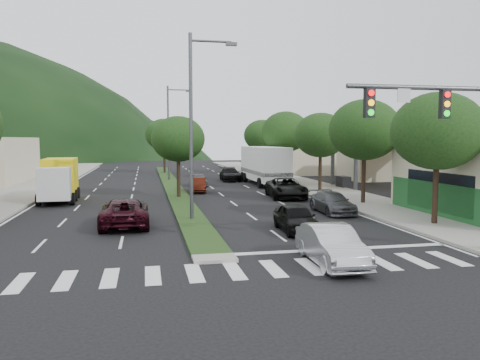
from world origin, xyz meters
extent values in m
plane|color=black|center=(0.00, 0.00, 0.00)|extent=(160.00, 160.00, 0.00)
cube|color=gray|center=(12.50, 25.00, 0.07)|extent=(5.00, 90.00, 0.15)
cube|color=gray|center=(-13.00, 25.00, 0.07)|extent=(6.00, 90.00, 0.15)
cube|color=#1C3412|center=(0.00, 28.00, 0.06)|extent=(1.60, 56.00, 0.12)
cube|color=silver|center=(0.00, -2.00, 0.01)|extent=(19.00, 2.20, 0.01)
cylinder|color=#47494C|center=(7.60, -1.50, 6.30)|extent=(6.00, 0.18, 0.18)
cube|color=black|center=(8.40, -1.65, 5.70)|extent=(0.35, 0.25, 1.05)
cube|color=black|center=(5.40, -1.65, 5.70)|extent=(0.35, 0.25, 1.05)
cube|color=silver|center=(19.00, 22.00, 5.00)|extent=(12.00, 8.00, 0.50)
cube|color=#E6A90C|center=(19.00, 22.00, 4.65)|extent=(12.20, 8.20, 0.50)
cylinder|color=#47494C|center=(15.00, 19.50, 2.30)|extent=(0.36, 0.36, 4.60)
cylinder|color=#47494C|center=(23.00, 19.50, 2.30)|extent=(0.36, 0.36, 4.60)
cylinder|color=#47494C|center=(15.00, 24.50, 2.30)|extent=(0.36, 0.36, 4.60)
cylinder|color=#47494C|center=(23.00, 24.50, 2.30)|extent=(0.36, 0.36, 4.60)
cube|color=black|center=(15.00, 22.00, 0.55)|extent=(0.80, 1.60, 1.10)
cube|color=black|center=(23.00, 22.00, 0.55)|extent=(0.80, 1.60, 1.10)
cube|color=beige|center=(19.50, 44.00, 2.60)|extent=(10.00, 16.00, 5.20)
cylinder|color=black|center=(12.00, 4.00, 1.97)|extent=(0.28, 0.28, 3.64)
ellipsoid|color=black|center=(12.00, 4.00, 4.83)|extent=(4.60, 4.60, 3.91)
cylinder|color=black|center=(12.00, 12.00, 2.05)|extent=(0.28, 0.28, 3.81)
ellipsoid|color=black|center=(12.00, 12.00, 5.05)|extent=(4.80, 4.80, 4.08)
cylinder|color=black|center=(12.00, 20.00, 1.94)|extent=(0.28, 0.28, 3.58)
ellipsoid|color=black|center=(12.00, 20.00, 4.76)|extent=(4.40, 4.40, 3.74)
cylinder|color=black|center=(12.00, 30.00, 2.11)|extent=(0.28, 0.28, 3.92)
ellipsoid|color=black|center=(12.00, 30.00, 5.19)|extent=(5.00, 5.00, 4.25)
cylinder|color=black|center=(12.00, 40.00, 2.00)|extent=(0.28, 0.28, 3.70)
ellipsoid|color=black|center=(12.00, 40.00, 4.90)|extent=(4.60, 4.60, 3.91)
cylinder|color=black|center=(0.00, 18.00, 1.80)|extent=(0.28, 0.28, 3.36)
ellipsoid|color=black|center=(0.00, 18.00, 4.44)|extent=(4.00, 4.00, 3.40)
cylinder|color=black|center=(0.00, 44.00, 2.02)|extent=(0.28, 0.28, 3.81)
ellipsoid|color=black|center=(0.00, 44.00, 5.02)|extent=(4.80, 4.80, 4.08)
cylinder|color=#47494C|center=(0.00, 8.00, 5.00)|extent=(0.20, 0.20, 10.00)
cylinder|color=#47494C|center=(1.10, 8.00, 9.60)|extent=(2.20, 0.12, 0.12)
cube|color=#47494C|center=(2.20, 8.00, 9.50)|extent=(0.60, 0.25, 0.18)
cylinder|color=#47494C|center=(0.00, 33.00, 5.00)|extent=(0.20, 0.20, 10.00)
cylinder|color=#47494C|center=(1.10, 33.00, 9.60)|extent=(2.20, 0.12, 0.12)
cube|color=#47494C|center=(2.20, 33.00, 9.50)|extent=(0.60, 0.25, 0.18)
imported|color=silver|center=(3.97, -1.87, 0.69)|extent=(1.62, 4.25, 1.38)
imported|color=black|center=(-3.50, 7.10, 0.71)|extent=(2.45, 5.18, 1.43)
imported|color=black|center=(4.61, 4.00, 0.67)|extent=(1.72, 3.97, 1.33)
imported|color=#45454A|center=(8.54, 9.00, 0.62)|extent=(1.76, 4.30, 1.25)
imported|color=#42140B|center=(1.86, 21.76, 0.61)|extent=(1.62, 3.80, 1.22)
imported|color=black|center=(7.94, 16.49, 0.75)|extent=(3.00, 5.63, 1.51)
imported|color=#46454A|center=(2.51, 26.76, 0.60)|extent=(1.54, 3.59, 1.21)
imported|color=black|center=(6.40, 31.76, 0.69)|extent=(2.22, 4.89, 1.39)
cube|color=silver|center=(-8.32, 15.23, 1.49)|extent=(2.11, 1.59, 2.14)
cube|color=yellow|center=(-8.50, 18.67, 1.58)|extent=(2.34, 4.02, 2.89)
cube|color=black|center=(-8.46, 17.93, 0.42)|extent=(2.14, 5.49, 0.28)
cylinder|color=black|center=(-7.27, 15.68, 0.42)|extent=(0.32, 0.85, 0.84)
cylinder|color=black|center=(-9.41, 15.57, 0.42)|extent=(0.32, 0.85, 0.84)
cylinder|color=black|center=(-7.38, 17.70, 0.42)|extent=(0.32, 0.85, 0.84)
cylinder|color=black|center=(-9.52, 17.59, 0.42)|extent=(0.32, 0.85, 0.84)
cylinder|color=black|center=(-7.48, 19.54, 0.42)|extent=(0.32, 0.85, 0.84)
cylinder|color=black|center=(-9.61, 19.43, 0.42)|extent=(0.32, 0.85, 0.84)
cube|color=white|center=(9.00, 27.08, 2.08)|extent=(2.72, 9.60, 3.19)
cube|color=slate|center=(9.00, 27.08, 1.28)|extent=(2.78, 9.60, 0.37)
cylinder|color=black|center=(7.65, 30.90, 0.48)|extent=(0.38, 0.96, 0.96)
cylinder|color=black|center=(10.31, 30.92, 0.48)|extent=(0.38, 0.96, 0.96)
cylinder|color=black|center=(7.65, 29.75, 0.48)|extent=(0.38, 0.96, 0.96)
cylinder|color=black|center=(10.31, 29.77, 0.48)|extent=(0.38, 0.96, 0.96)
cylinder|color=black|center=(7.69, 23.62, 0.48)|extent=(0.38, 0.96, 0.96)
cylinder|color=black|center=(10.35, 23.64, 0.48)|extent=(0.38, 0.96, 0.96)
camera|label=1|loc=(-2.43, -17.14, 4.42)|focal=35.00mm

